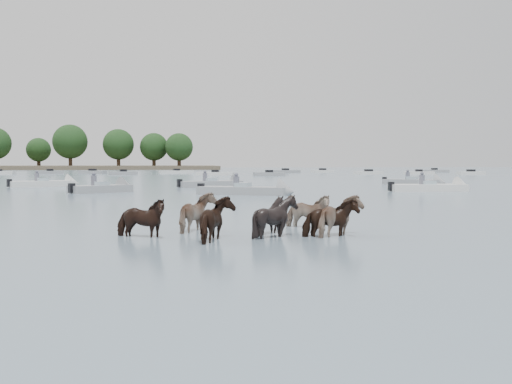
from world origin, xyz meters
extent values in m
plane|color=slate|center=(0.00, 0.00, 0.00)|extent=(400.00, 400.00, 0.00)
imported|color=black|center=(-2.49, 0.49, 0.41)|extent=(1.62, 1.17, 1.24)
imported|color=tan|center=(-0.92, 1.57, 0.44)|extent=(1.17, 1.35, 1.31)
imported|color=black|center=(0.98, 0.83, 0.40)|extent=(1.24, 1.13, 1.24)
imported|color=#A17E6D|center=(2.28, 1.97, 0.40)|extent=(1.59, 1.30, 1.22)
imported|color=black|center=(-0.52, -0.44, 0.44)|extent=(1.25, 1.42, 1.31)
imported|color=black|center=(0.98, 0.03, 0.44)|extent=(1.39, 1.29, 1.31)
imported|color=black|center=(2.40, -0.10, 0.39)|extent=(1.49, 0.79, 1.21)
imported|color=#826C58|center=(2.75, 0.02, 0.43)|extent=(1.52, 1.61, 1.30)
sphere|color=black|center=(3.96, 12.56, 0.12)|extent=(0.44, 0.44, 0.44)
cube|color=black|center=(3.71, 12.56, 0.02)|extent=(0.50, 0.22, 0.18)
cube|color=gray|center=(-6.43, 23.15, 0.20)|extent=(4.09, 3.52, 0.55)
cone|color=gray|center=(-4.84, 24.26, 0.20)|extent=(1.65, 1.83, 1.60)
cube|color=#99ADB7|center=(-6.43, 23.15, 0.55)|extent=(1.30, 1.38, 0.35)
cube|color=black|center=(-8.02, 22.05, 0.35)|extent=(0.49, 0.49, 0.60)
cylinder|color=#595966|center=(-6.83, 23.15, 0.75)|extent=(0.36, 0.36, 0.70)
sphere|color=#595966|center=(-6.83, 23.15, 1.20)|extent=(0.24, 0.24, 0.24)
cube|color=gray|center=(2.41, 19.54, 0.20)|extent=(5.61, 3.70, 0.55)
cone|color=gray|center=(4.89, 18.42, 0.20)|extent=(1.48, 1.83, 1.60)
cube|color=#99ADB7|center=(2.41, 19.54, 0.55)|extent=(1.19, 1.35, 0.35)
cube|color=black|center=(-0.06, 20.66, 0.35)|extent=(0.46, 0.46, 0.60)
cylinder|color=#595966|center=(2.01, 19.54, 0.75)|extent=(0.36, 0.36, 0.70)
sphere|color=#595966|center=(2.01, 19.54, 1.20)|extent=(0.24, 0.24, 0.24)
cube|color=gray|center=(1.08, 30.43, 0.20)|extent=(5.30, 3.13, 0.55)
cone|color=gray|center=(3.47, 31.24, 0.20)|extent=(1.36, 1.80, 1.60)
cube|color=#99ADB7|center=(1.08, 30.43, 0.55)|extent=(1.12, 1.32, 0.35)
cube|color=black|center=(-1.32, 29.62, 0.35)|extent=(0.44, 0.44, 0.60)
cylinder|color=#595966|center=(0.68, 30.43, 0.75)|extent=(0.36, 0.36, 0.70)
sphere|color=#595966|center=(0.68, 30.43, 1.20)|extent=(0.24, 0.24, 0.24)
cube|color=silver|center=(15.15, 21.65, 0.20)|extent=(5.11, 1.78, 0.55)
cone|color=silver|center=(17.67, 21.56, 0.20)|extent=(0.96, 1.63, 1.60)
cube|color=#99ADB7|center=(15.15, 21.65, 0.55)|extent=(0.84, 1.15, 0.35)
cube|color=black|center=(12.62, 21.74, 0.35)|extent=(0.36, 0.36, 0.60)
cylinder|color=#595966|center=(14.75, 21.65, 0.75)|extent=(0.36, 0.36, 0.70)
sphere|color=#595966|center=(14.75, 21.65, 1.20)|extent=(0.24, 0.24, 0.24)
cube|color=gray|center=(18.71, 32.43, 0.20)|extent=(4.84, 4.07, 0.55)
cone|color=gray|center=(20.67, 31.05, 0.20)|extent=(1.66, 1.83, 1.60)
cube|color=#99ADB7|center=(18.71, 32.43, 0.55)|extent=(1.30, 1.38, 0.35)
cube|color=black|center=(16.75, 33.81, 0.35)|extent=(0.49, 0.49, 0.60)
cylinder|color=#595966|center=(18.31, 32.43, 0.75)|extent=(0.36, 0.36, 0.70)
sphere|color=#595966|center=(18.31, 32.43, 1.20)|extent=(0.24, 0.24, 0.24)
cube|color=silver|center=(-12.18, 32.74, 0.20)|extent=(5.11, 3.67, 0.55)
cone|color=silver|center=(-9.99, 33.87, 0.20)|extent=(1.53, 1.83, 1.60)
cube|color=#99ADB7|center=(-12.18, 32.74, 0.55)|extent=(1.22, 1.36, 0.35)
cube|color=black|center=(-14.37, 31.62, 0.35)|extent=(0.47, 0.47, 0.60)
cylinder|color=#595966|center=(-12.58, 32.74, 0.75)|extent=(0.36, 0.36, 0.70)
sphere|color=#595966|center=(-12.58, 32.74, 1.20)|extent=(0.24, 0.24, 0.24)
cube|color=gray|center=(-22.48, 84.10, 0.22)|extent=(4.35, 2.89, 0.60)
cube|color=black|center=(-22.48, 84.10, 0.60)|extent=(1.30, 1.30, 0.50)
cube|color=gray|center=(-15.77, 85.53, 0.22)|extent=(4.95, 3.36, 0.60)
cube|color=black|center=(-15.77, 85.53, 0.60)|extent=(1.33, 1.33, 0.50)
cube|color=gray|center=(-9.75, 75.95, 0.22)|extent=(4.45, 2.46, 0.60)
cube|color=black|center=(-9.75, 75.95, 0.60)|extent=(1.21, 1.21, 0.50)
cube|color=silver|center=(-1.54, 84.80, 0.22)|extent=(6.06, 3.22, 0.60)
cube|color=black|center=(-1.54, 84.80, 0.60)|extent=(1.26, 1.26, 0.50)
cube|color=silver|center=(4.10, 68.65, 0.22)|extent=(5.59, 2.85, 0.60)
cube|color=black|center=(4.10, 68.65, 0.60)|extent=(1.23, 1.23, 0.50)
cube|color=gray|center=(11.66, 66.07, 0.22)|extent=(4.52, 1.66, 0.60)
cube|color=black|center=(11.66, 66.07, 0.60)|extent=(1.04, 1.04, 0.50)
cube|color=gray|center=(18.24, 87.78, 0.22)|extent=(5.89, 3.67, 0.60)
cube|color=black|center=(18.24, 87.78, 0.60)|extent=(1.32, 1.32, 0.50)
cube|color=silver|center=(25.15, 87.40, 0.22)|extent=(4.49, 2.84, 0.60)
cube|color=black|center=(25.15, 87.40, 0.60)|extent=(1.28, 1.28, 0.50)
cube|color=silver|center=(28.68, 72.23, 0.22)|extent=(5.24, 3.29, 0.60)
cube|color=black|center=(28.68, 72.23, 0.60)|extent=(1.30, 1.30, 0.50)
cube|color=silver|center=(35.89, 69.59, 0.22)|extent=(4.82, 2.54, 0.60)
cube|color=black|center=(35.89, 69.59, 0.60)|extent=(1.21, 1.21, 0.50)
cube|color=silver|center=(43.76, 68.13, 0.22)|extent=(4.28, 1.71, 0.60)
cube|color=black|center=(43.76, 68.13, 0.60)|extent=(1.05, 1.05, 0.50)
cube|color=gray|center=(47.59, 88.81, 0.22)|extent=(5.54, 2.09, 0.60)
cube|color=black|center=(47.59, 88.81, 0.60)|extent=(1.10, 1.10, 0.50)
cylinder|color=#382619|center=(-40.56, 155.12, 1.53)|extent=(1.00, 1.00, 3.06)
sphere|color=black|center=(-40.56, 155.12, 5.53)|extent=(6.80, 6.80, 6.80)
cylinder|color=#382619|center=(-30.45, 147.53, 2.12)|extent=(1.00, 1.00, 4.23)
sphere|color=black|center=(-30.45, 147.53, 7.64)|extent=(9.40, 9.40, 9.40)
cylinder|color=#382619|center=(-17.46, 147.00, 1.91)|extent=(1.00, 1.00, 3.83)
sphere|color=black|center=(-17.46, 147.00, 6.91)|extent=(8.51, 8.51, 8.51)
cylinder|color=#382619|center=(-7.71, 146.10, 1.73)|extent=(1.00, 1.00, 3.46)
sphere|color=black|center=(-7.71, 146.10, 6.25)|extent=(7.69, 7.69, 7.69)
cylinder|color=#382619|center=(-0.78, 142.03, 1.70)|extent=(1.00, 1.00, 3.39)
sphere|color=black|center=(-0.78, 142.03, 6.12)|extent=(7.54, 7.54, 7.54)
camera|label=1|loc=(-1.56, -14.41, 1.94)|focal=39.82mm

